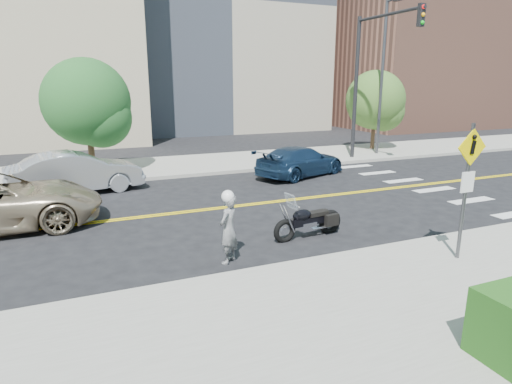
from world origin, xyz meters
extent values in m
plane|color=black|center=(0.00, 0.00, 0.00)|extent=(120.00, 120.00, 0.00)
cube|color=#9E9B91|center=(0.00, -7.50, 0.07)|extent=(60.00, 5.00, 0.15)
cube|color=#9E9B91|center=(0.00, 7.50, 0.07)|extent=(60.00, 5.00, 0.15)
cube|color=#A39984|center=(8.00, 26.00, 10.00)|extent=(18.00, 14.00, 20.00)
cube|color=#8C5947|center=(26.00, 20.00, 6.00)|extent=(14.00, 12.00, 12.00)
cylinder|color=#4C4C51|center=(12.00, 6.50, 4.15)|extent=(0.16, 0.16, 8.00)
cylinder|color=black|center=(10.00, 6.00, 3.65)|extent=(0.20, 0.20, 7.00)
cylinder|color=black|center=(10.00, 3.80, 6.95)|extent=(0.14, 4.40, 0.14)
cube|color=black|center=(10.00, 1.80, 6.65)|extent=(0.28, 0.18, 0.90)
cylinder|color=#4C4C51|center=(4.20, -6.30, 1.65)|extent=(0.08, 0.08, 3.00)
cube|color=#F9D800|center=(4.20, -6.33, 2.65)|extent=(0.78, 0.03, 0.78)
cube|color=white|center=(4.20, -6.33, 1.90)|extent=(0.35, 0.03, 0.45)
imported|color=silver|center=(-0.50, -4.22, 0.79)|extent=(0.68, 0.67, 1.59)
sphere|color=white|center=(-0.50, -4.22, 1.55)|extent=(0.29, 0.29, 0.29)
imported|color=#ABACB3|center=(-3.58, 3.92, 0.77)|extent=(4.89, 2.40, 1.54)
imported|color=navy|center=(5.48, 3.42, 0.65)|extent=(4.83, 3.27, 1.30)
cylinder|color=#382619|center=(-2.91, 7.06, 2.04)|extent=(0.27, 0.27, 4.08)
sphere|color=#1A541C|center=(-2.91, 7.06, 3.18)|extent=(3.67, 3.67, 3.67)
cylinder|color=#382619|center=(12.85, 8.01, 1.93)|extent=(0.23, 0.23, 3.85)
sphere|color=#3B641F|center=(12.85, 8.01, 3.01)|extent=(3.41, 3.41, 3.41)
camera|label=1|loc=(-3.43, -12.79, 3.95)|focal=30.00mm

